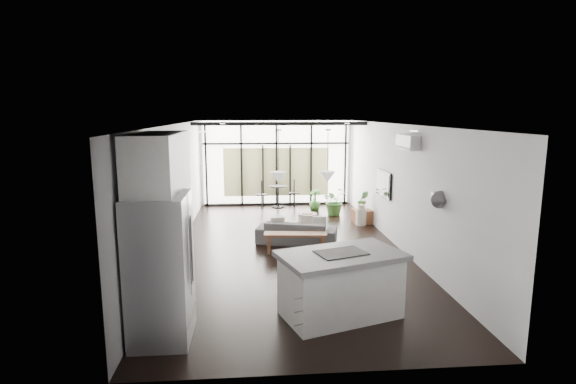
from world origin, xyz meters
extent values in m
cube|color=black|center=(0.00, 0.00, 0.00)|extent=(5.00, 10.00, 0.00)
cube|color=silver|center=(0.00, 0.00, 2.80)|extent=(5.00, 10.00, 0.00)
cube|color=white|center=(-2.50, 0.00, 1.40)|extent=(0.02, 10.00, 2.80)
cube|color=white|center=(2.50, 0.00, 1.40)|extent=(0.02, 10.00, 2.80)
cube|color=white|center=(0.00, 5.00, 1.40)|extent=(5.00, 0.02, 2.80)
cube|color=white|center=(0.00, -5.00, 1.40)|extent=(5.00, 0.02, 2.80)
cube|color=black|center=(0.00, 4.88, 1.40)|extent=(5.00, 0.20, 2.80)
cube|color=silver|center=(0.00, 4.00, 2.77)|extent=(4.70, 1.90, 0.06)
cube|color=beige|center=(0.00, 4.95, 1.10)|extent=(3.50, 0.02, 1.60)
cube|color=white|center=(0.48, -3.48, 0.50)|extent=(2.06, 1.59, 0.99)
cube|color=black|center=(0.48, -3.48, 1.00)|extent=(0.84, 0.68, 0.01)
cube|color=#999A9E|center=(-2.07, -3.95, 1.00)|extent=(0.77, 0.97, 2.00)
cube|color=white|center=(-2.22, -3.15, 1.16)|extent=(0.60, 0.63, 2.33)
cube|color=white|center=(-2.12, -3.50, 2.35)|extent=(0.62, 1.75, 0.86)
cone|color=silver|center=(-0.40, -2.65, 2.02)|extent=(0.26, 0.26, 0.18)
cone|color=silver|center=(0.40, -2.65, 2.02)|extent=(0.26, 0.26, 0.18)
imported|color=#454547|center=(0.21, 0.40, 0.36)|extent=(1.94, 1.02, 0.73)
cube|color=brown|center=(0.11, -0.33, 0.22)|extent=(1.40, 0.46, 0.44)
cylinder|color=beige|center=(0.64, 1.73, 0.20)|extent=(0.57, 0.57, 0.41)
cube|color=brown|center=(2.25, 2.19, 0.19)|extent=(0.55, 0.55, 0.38)
imported|color=#376529|center=(1.66, 3.27, 0.33)|extent=(1.01, 1.06, 0.66)
imported|color=#376529|center=(1.15, 3.92, 0.19)|extent=(0.61, 0.77, 0.38)
imported|color=#376529|center=(2.25, 2.19, 0.50)|extent=(0.36, 0.57, 0.24)
cylinder|color=beige|center=(2.15, 1.98, 0.29)|extent=(0.32, 0.32, 0.58)
cube|color=black|center=(0.03, 4.50, 0.36)|extent=(1.59, 0.91, 0.72)
cube|color=black|center=(2.46, 1.00, 1.30)|extent=(0.05, 1.10, 0.65)
cube|color=silver|center=(2.38, -0.80, 2.45)|extent=(0.22, 0.90, 0.30)
cube|color=black|center=(-2.47, -0.50, 1.55)|extent=(0.04, 0.70, 0.90)
camera|label=1|loc=(-0.84, -9.82, 3.06)|focal=28.00mm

